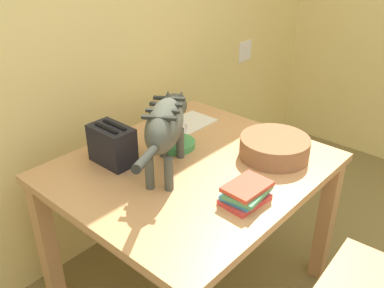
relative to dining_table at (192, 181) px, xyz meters
name	(u,v)px	position (x,y,z in m)	size (l,w,h in m)	color
wall_rear	(62,25)	(-0.12, 0.68, 0.61)	(4.84, 0.11, 2.50)	#EDD278
dining_table	(192,181)	(0.00, 0.00, 0.00)	(1.12, 0.98, 0.73)	tan
cat	(166,124)	(-0.10, 0.05, 0.30)	(0.61, 0.43, 0.31)	#484B3D
saucer_bowl	(176,144)	(0.07, 0.17, 0.10)	(0.18, 0.18, 0.03)	#41974C
coffee_mug	(176,133)	(0.08, 0.17, 0.16)	(0.12, 0.08, 0.09)	white
magazine	(187,124)	(0.29, 0.29, 0.09)	(0.29, 0.19, 0.01)	silver
book_stack	(246,193)	(-0.07, -0.33, 0.13)	(0.20, 0.15, 0.07)	#DE403C
wicker_basket	(274,147)	(0.30, -0.23, 0.14)	(0.31, 0.31, 0.09)	#95633E
toaster	(112,145)	(-0.21, 0.27, 0.17)	(0.12, 0.20, 0.18)	black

